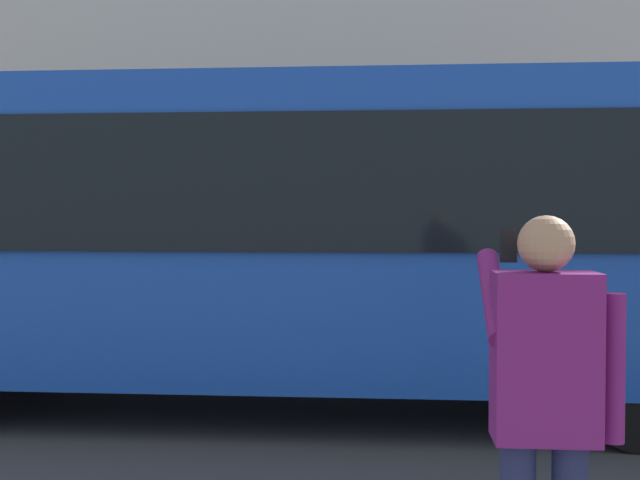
# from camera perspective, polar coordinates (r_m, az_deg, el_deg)

# --- Properties ---
(ground_plane) EXTENTS (60.00, 60.00, 0.00)m
(ground_plane) POSITION_cam_1_polar(r_m,az_deg,el_deg) (8.10, 5.96, -11.35)
(ground_plane) COLOR #38383A
(red_bus) EXTENTS (9.05, 2.54, 3.08)m
(red_bus) POSITION_cam_1_polar(r_m,az_deg,el_deg) (7.66, -3.09, 0.61)
(red_bus) COLOR #1947AD
(red_bus) RESTS_ON ground_plane
(pedestrian_photographer) EXTENTS (0.53, 0.52, 1.70)m
(pedestrian_photographer) POSITION_cam_1_polar(r_m,az_deg,el_deg) (3.35, 15.50, -10.53)
(pedestrian_photographer) COLOR #1E2347
(pedestrian_photographer) RESTS_ON sidewalk_curb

